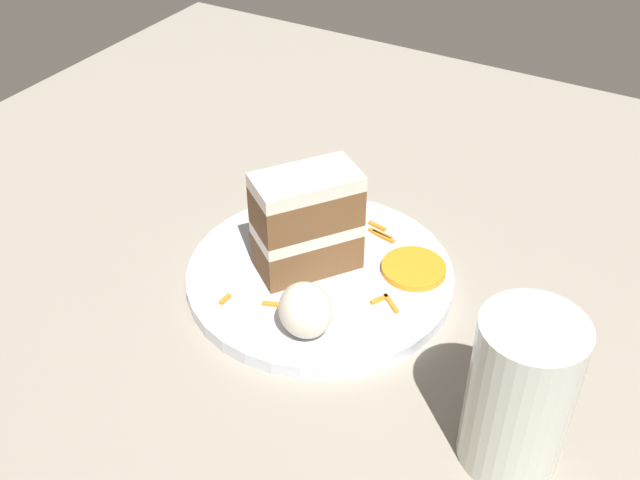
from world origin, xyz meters
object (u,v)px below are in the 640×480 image
(cake_slice, at_px, (307,222))
(orange_garnish, at_px, (414,269))
(cream_dollop, at_px, (306,310))
(plate, at_px, (320,275))
(drinking_glass, at_px, (518,402))

(cake_slice, bearing_deg, orange_garnish, -119.34)
(cake_slice, height_order, cream_dollop, cake_slice)
(plate, relative_size, cream_dollop, 4.90)
(orange_garnish, bearing_deg, plate, 28.29)
(plate, xyz_separation_m, cream_dollop, (-0.03, 0.08, 0.03))
(orange_garnish, xyz_separation_m, drinking_glass, (-0.14, 0.14, 0.04))
(cake_slice, bearing_deg, cream_dollop, 156.09)
(orange_garnish, bearing_deg, drinking_glass, 134.49)
(cake_slice, xyz_separation_m, orange_garnish, (-0.09, -0.04, -0.05))
(orange_garnish, bearing_deg, cream_dollop, 69.09)
(cake_slice, bearing_deg, plate, -144.48)
(cake_slice, relative_size, cream_dollop, 2.06)
(plate, bearing_deg, cake_slice, -0.73)
(orange_garnish, bearing_deg, cake_slice, 24.41)
(cake_slice, relative_size, orange_garnish, 1.74)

